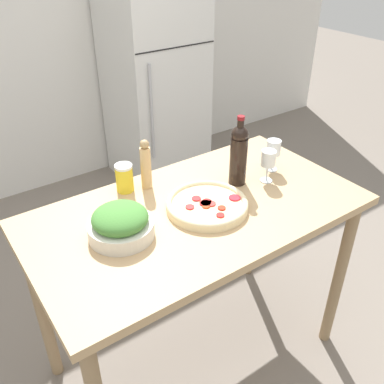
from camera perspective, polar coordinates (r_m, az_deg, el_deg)
The scene contains 11 objects.
ground_plane at distance 2.42m, azimuth 0.55°, elevation -20.66°, with size 14.00×14.00×0.00m, color slate.
wall_back at distance 3.51m, azimuth -21.74°, elevation 19.94°, with size 6.40×0.08×2.60m.
refrigerator at distance 3.60m, azimuth -4.99°, elevation 14.13°, with size 0.68×0.69×1.63m.
prep_counter at distance 1.84m, azimuth 0.68°, elevation -5.28°, with size 1.39×0.76×0.93m.
wine_bottle at distance 1.88m, azimuth 6.24°, elevation 5.12°, with size 0.08×0.08×0.32m.
wine_glass_near at distance 1.93m, azimuth 10.04°, elevation 4.28°, with size 0.07×0.07×0.15m.
wine_glass_far at distance 2.03m, azimuth 10.80°, elevation 5.62°, with size 0.07×0.07×0.15m.
pepper_mill at distance 1.86m, azimuth -6.19°, elevation 3.60°, with size 0.05×0.05×0.23m.
salad_bowl at distance 1.61m, azimuth -9.50°, elevation -4.17°, with size 0.25×0.25×0.13m.
homemade_pizza at distance 1.76m, azimuth 2.02°, elevation -1.67°, with size 0.34×0.34×0.04m.
salt_canister at distance 1.87m, azimuth -9.00°, elevation 1.88°, with size 0.08×0.08×0.13m.
Camera 1 is at (-0.85, -1.18, 1.93)m, focal length 40.00 mm.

